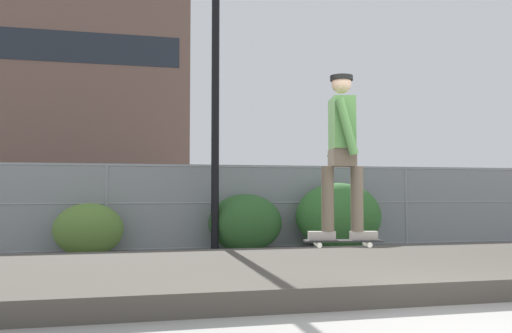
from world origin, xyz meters
TOP-DOWN VIEW (x-y plane):
  - gravel_berm at (0.00, 3.41)m, footprint 17.02×3.98m
  - skateboard at (-0.73, 1.31)m, footprint 0.82×0.34m
  - skater at (-0.73, 1.31)m, footprint 0.73×0.61m
  - chain_fence at (-0.00, 7.51)m, footprint 20.49×0.06m
  - street_lamp at (-1.25, 6.76)m, footprint 0.44×0.44m
  - parked_car_near at (-4.43, 9.76)m, footprint 4.52×2.19m
  - parked_car_mid at (1.44, 10.04)m, footprint 4.42×1.98m
  - library_building at (-9.78, 46.06)m, footprint 22.80×12.76m
  - shrub_left at (-3.71, 7.00)m, footprint 1.34×1.10m
  - shrub_center at (-0.55, 7.11)m, footprint 1.56×1.28m
  - shrub_right at (1.47, 6.92)m, footprint 1.88×1.54m

SIDE VIEW (x-z plane):
  - gravel_berm at x=0.00m, z-range 0.00..0.26m
  - shrub_left at x=-3.71m, z-range 0.00..1.04m
  - shrub_center at x=-0.55m, z-range 0.00..1.21m
  - shrub_right at x=1.47m, z-range 0.00..1.45m
  - skateboard at x=-0.73m, z-range 0.71..0.78m
  - parked_car_near at x=-4.43m, z-range 0.01..1.67m
  - parked_car_mid at x=1.44m, z-range 0.01..1.67m
  - chain_fence at x=0.00m, z-range 0.01..1.86m
  - skater at x=-0.73m, z-range 0.88..2.62m
  - street_lamp at x=-1.25m, z-range 0.85..8.09m
  - library_building at x=-9.78m, z-range 0.00..20.51m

